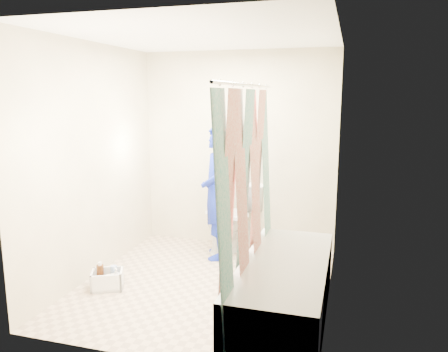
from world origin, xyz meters
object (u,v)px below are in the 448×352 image
(plumber, at_px, (217,193))
(cleaning_caddy, at_px, (108,280))
(bathtub, at_px, (284,288))
(toilet, at_px, (233,217))

(plumber, relative_size, cleaning_caddy, 4.16)
(cleaning_caddy, bearing_deg, bathtub, -27.16)
(toilet, bearing_deg, bathtub, -37.58)
(cleaning_caddy, bearing_deg, plumber, 31.13)
(bathtub, height_order, cleaning_caddy, bathtub)
(toilet, relative_size, plumber, 0.52)
(toilet, xyz_separation_m, cleaning_caddy, (-0.89, -1.42, -0.32))
(bathtub, xyz_separation_m, plumber, (-0.96, 1.21, 0.50))
(cleaning_caddy, bearing_deg, toilet, 33.57)
(plumber, bearing_deg, toilet, 139.67)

